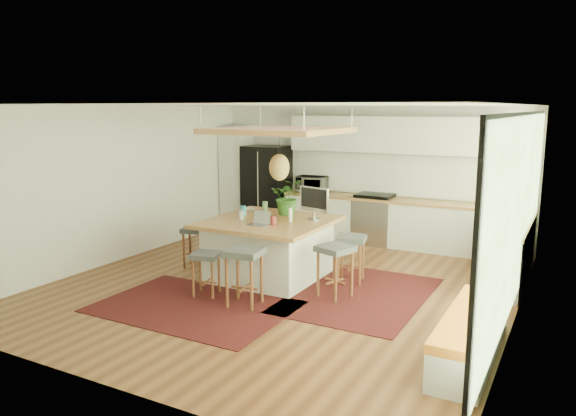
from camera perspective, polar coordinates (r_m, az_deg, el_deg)
The scene contains 36 objects.
floor at distance 8.42m, azimuth -0.42°, elevation -8.04°, with size 7.00×7.00×0.00m, color #522C17.
ceiling at distance 7.99m, azimuth -0.45°, elevation 10.65°, with size 7.00×7.00×0.00m, color white.
wall_back at distance 11.26m, azimuth 8.18°, elevation 3.59°, with size 6.50×6.50×0.00m, color silver.
wall_front at distance 5.37m, azimuth -18.77°, elevation -4.35°, with size 6.50×6.50×0.00m, color silver.
wall_left at distance 10.06m, azimuth -16.91°, elevation 2.44°, with size 7.00×7.00×0.00m, color silver.
wall_right at distance 7.15m, azimuth 23.05°, elevation -1.04°, with size 7.00×7.00×0.00m, color silver.
window_wall at distance 7.15m, azimuth 22.84°, elevation -0.62°, with size 0.10×6.20×2.60m, color black, non-canonical shape.
pantry at distance 12.34m, azimuth -5.35°, elevation 3.19°, with size 0.55×0.60×2.25m, color silver.
back_counter_base at distance 10.93m, azimuth 10.18°, elevation -1.51°, with size 4.20×0.60×0.88m, color silver.
back_counter_top at distance 10.85m, azimuth 10.26°, elevation 0.87°, with size 4.24×0.64×0.05m, color #925E33.
backsplash at distance 11.07m, azimuth 10.82°, elevation 3.40°, with size 4.20×0.02×0.80m, color white.
upper_cabinets at distance 10.85m, azimuth 10.71°, elevation 7.50°, with size 4.20×0.34×0.70m, color silver.
range at distance 11.00m, azimuth 8.95°, elevation -1.08°, with size 0.76×0.62×1.00m, color #A5A5AA, non-canonical shape.
right_counter_base at distance 9.32m, azimuth 21.90°, elevation -4.18°, with size 0.60×2.50×0.88m, color silver.
right_counter_top at distance 9.22m, azimuth 22.09°, elevation -1.41°, with size 0.64×2.54×0.05m, color #925E33.
window_bench at distance 6.35m, azimuth 18.49°, elevation -12.52°, with size 0.52×2.00×0.50m, color silver, non-canonical shape.
ceiling_panel at distance 8.51m, azimuth -0.92°, elevation 6.26°, with size 1.86×1.86×0.80m, color #925E33, non-canonical shape.
rug_near at distance 7.67m, azimuth -9.73°, elevation -10.05°, with size 2.60×1.80×0.01m, color black.
rug_right at distance 8.07m, azimuth 7.49°, elevation -8.94°, with size 1.80×2.60×0.01m, color black.
fridge at distance 11.93m, azimuth -2.20°, elevation 2.01°, with size 0.92×0.72×1.86m, color black, non-canonical shape.
island at distance 8.70m, azimuth -1.98°, elevation -4.26°, with size 1.85×1.85×0.93m, color #925E33, non-canonical shape.
stool_near_left at distance 7.98m, azimuth -8.51°, elevation -6.55°, with size 0.37×0.37×0.63m, color #3E4144, non-canonical shape.
stool_near_right at distance 7.52m, azimuth -4.55°, elevation -7.52°, with size 0.47×0.47×0.80m, color #3E4144, non-canonical shape.
stool_right_front at distance 7.85m, azimuth 4.90°, elevation -6.75°, with size 0.45×0.45×0.75m, color #3E4144, non-canonical shape.
stool_right_back at distance 8.54m, azimuth 6.55°, elevation -5.36°, with size 0.43×0.43×0.73m, color #3E4144, non-canonical shape.
stool_left_side at distance 9.42m, azimuth -9.59°, elevation -3.94°, with size 0.41×0.41×0.69m, color #3E4144, non-canonical shape.
laptop at distance 8.19m, azimuth -3.14°, elevation -0.99°, with size 0.30×0.32×0.23m, color #A5A5AA, non-canonical shape.
monitor at distance 8.57m, azimuth 2.73°, elevation 0.48°, with size 0.57×0.20×0.53m, color #A5A5AA, non-canonical shape.
microwave at distance 11.43m, azimuth 2.52°, elevation 2.67°, with size 0.60×0.33×0.41m, color #A5A5AA.
island_plant at distance 8.98m, azimuth 0.00°, elevation 0.77°, with size 0.54×0.60×0.46m, color #1E4C19.
island_bowl at distance 9.31m, azimuth -4.17°, elevation -0.20°, with size 0.22×0.22×0.05m, color white.
island_bottle_0 at distance 8.94m, azimuth -4.73°, elevation -0.20°, with size 0.07×0.07×0.19m, color #34AAD1.
island_bottle_1 at distance 8.66m, azimuth -4.80°, elevation -0.56°, with size 0.07×0.07×0.19m, color #B9BABF.
island_bottle_2 at distance 8.20m, azimuth -1.56°, elevation -1.14°, with size 0.07×0.07×0.19m, color maroon.
island_bottle_3 at distance 8.45m, azimuth 0.21°, elevation -0.79°, with size 0.07×0.07×0.19m, color white.
island_bottle_4 at distance 8.88m, azimuth -2.31°, elevation -0.24°, with size 0.07×0.07×0.19m, color #547345.
Camera 1 is at (3.84, -7.00, 2.67)m, focal length 34.19 mm.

